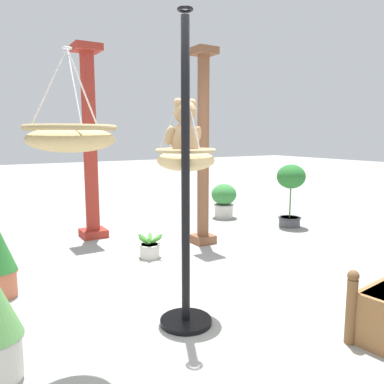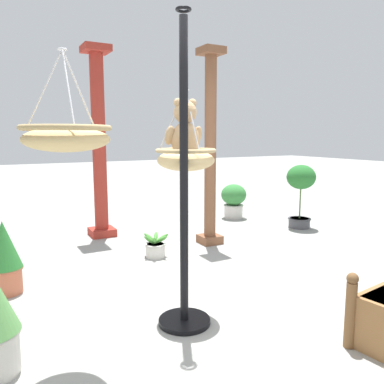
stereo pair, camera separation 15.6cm
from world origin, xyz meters
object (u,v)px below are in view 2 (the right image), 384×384
potted_plant_fern_front (301,187)px  potted_plant_small_succulent (4,257)px  display_pole_central (184,232)px  teddy_bear (185,133)px  greenhouse_pillar_left (99,147)px  potted_plant_conical_shrub (155,247)px  potted_plant_trailing_ivy (234,199)px  hanging_basket_with_teddy (186,158)px  hanging_basket_left_high (66,137)px  greenhouse_pillar_far_back (210,152)px

potted_plant_fern_front → potted_plant_small_succulent: size_ratio=1.45×
display_pole_central → potted_plant_small_succulent: display_pole_central is taller
teddy_bear → greenhouse_pillar_left: greenhouse_pillar_left is taller
potted_plant_conical_shrub → potted_plant_trailing_ivy: size_ratio=0.55×
hanging_basket_with_teddy → potted_plant_conical_shrub: size_ratio=1.93×
potted_plant_conical_shrub → potted_plant_fern_front: bearing=6.0°
hanging_basket_left_high → teddy_bear: bearing=21.6°
hanging_basket_with_teddy → greenhouse_pillar_left: bearing=89.4°
potted_plant_small_succulent → potted_plant_fern_front: bearing=8.0°
greenhouse_pillar_left → hanging_basket_with_teddy: bearing=-90.6°
display_pole_central → potted_plant_fern_front: (3.34, 2.07, -0.09)m
display_pole_central → teddy_bear: display_pole_central is taller
hanging_basket_left_high → potted_plant_small_succulent: (-0.36, 1.58, -1.19)m
display_pole_central → potted_plant_conical_shrub: 1.96m
potted_plant_small_succulent → potted_plant_trailing_ivy: (4.07, 1.84, -0.02)m
potted_plant_fern_front → display_pole_central: bearing=-148.2°
hanging_basket_with_teddy → teddy_bear: size_ratio=1.37×
greenhouse_pillar_far_back → potted_plant_conical_shrub: size_ratio=7.70×
teddy_bear → potted_plant_trailing_ivy: bearing=48.7°
teddy_bear → potted_plant_small_succulent: 2.22m
potted_plant_fern_front → potted_plant_trailing_ivy: potted_plant_fern_front is taller
display_pole_central → potted_plant_trailing_ivy: (2.78, 3.27, -0.43)m
greenhouse_pillar_far_back → potted_plant_trailing_ivy: (1.32, 1.28, -0.98)m
teddy_bear → potted_plant_small_succulent: teddy_bear is taller
greenhouse_pillar_far_back → display_pole_central: bearing=-126.4°
hanging_basket_left_high → potted_plant_conical_shrub: size_ratio=1.77×
greenhouse_pillar_left → teddy_bear: bearing=-90.7°
hanging_basket_with_teddy → potted_plant_conical_shrub: 2.01m
display_pole_central → potted_plant_conical_shrub: size_ratio=7.02×
hanging_basket_with_teddy → hanging_basket_left_high: hanging_basket_left_high is taller
greenhouse_pillar_left → potted_plant_small_succulent: (-1.47, -1.75, -1.02)m
display_pole_central → potted_plant_fern_front: display_pole_central is taller
display_pole_central → potted_plant_conical_shrub: bearing=74.3°
potted_plant_fern_front → greenhouse_pillar_left: bearing=160.7°
greenhouse_pillar_left → potted_plant_small_succulent: size_ratio=3.88×
greenhouse_pillar_far_back → potted_plant_conical_shrub: greenhouse_pillar_far_back is taller
hanging_basket_with_teddy → potted_plant_fern_front: (3.19, 1.82, -0.68)m
potted_plant_trailing_ivy → teddy_bear: bearing=-131.3°
hanging_basket_with_teddy → display_pole_central: bearing=-121.0°
hanging_basket_with_teddy → potted_plant_small_succulent: hanging_basket_with_teddy is taller
greenhouse_pillar_left → potted_plant_small_succulent: bearing=-130.1°
hanging_basket_left_high → greenhouse_pillar_far_back: greenhouse_pillar_far_back is taller
hanging_basket_with_teddy → potted_plant_small_succulent: size_ratio=0.93×
hanging_basket_left_high → potted_plant_fern_front: size_ratio=0.59×
hanging_basket_left_high → potted_plant_small_succulent: hanging_basket_left_high is taller
greenhouse_pillar_left → display_pole_central: bearing=-93.3°
potted_plant_fern_front → potted_plant_trailing_ivy: 1.36m
potted_plant_fern_front → potted_plant_conical_shrub: potted_plant_fern_front is taller
greenhouse_pillar_far_back → potted_plant_trailing_ivy: bearing=44.1°
display_pole_central → teddy_bear: bearing=61.3°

